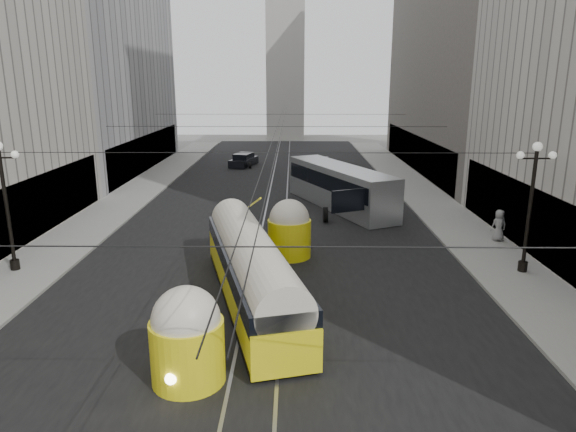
{
  "coord_description": "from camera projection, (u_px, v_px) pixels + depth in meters",
  "views": [
    {
      "loc": [
        1.24,
        -5.92,
        9.28
      ],
      "look_at": [
        1.05,
        14.03,
        3.99
      ],
      "focal_mm": 32.0,
      "sensor_mm": 36.0,
      "label": 1
    }
  ],
  "objects": [
    {
      "name": "sedan_dark_far",
      "position": [
        244.0,
        160.0,
        57.11
      ],
      "size": [
        3.07,
        4.88,
        1.43
      ],
      "color": "black",
      "rests_on": "ground"
    },
    {
      "name": "catenary",
      "position": [
        277.0,
        129.0,
        37.04
      ],
      "size": [
        25.0,
        72.0,
        0.23
      ],
      "color": "black",
      "rests_on": "ground"
    },
    {
      "name": "rail_right",
      "position": [
        286.0,
        205.0,
        39.52
      ],
      "size": [
        0.12,
        85.0,
        0.04
      ],
      "primitive_type": "cube",
      "color": "gray",
      "rests_on": "ground"
    },
    {
      "name": "sidewalk_left",
      "position": [
        135.0,
        194.0,
        43.0
      ],
      "size": [
        4.0,
        72.0,
        0.15
      ],
      "primitive_type": "cube",
      "color": "gray",
      "rests_on": "ground"
    },
    {
      "name": "sedan_white_far",
      "position": [
        319.0,
        167.0,
        52.47
      ],
      "size": [
        2.54,
        5.17,
        1.58
      ],
      "color": "silver",
      "rests_on": "ground"
    },
    {
      "name": "building_right_far",
      "position": [
        485.0,
        6.0,
        50.14
      ],
      "size": [
        12.6,
        32.6,
        32.6
      ],
      "color": "#514C47",
      "rests_on": "ground"
    },
    {
      "name": "rail_left",
      "position": [
        267.0,
        205.0,
        39.53
      ],
      "size": [
        0.12,
        85.0,
        0.04
      ],
      "primitive_type": "cube",
      "color": "gray",
      "rests_on": "ground"
    },
    {
      "name": "lamppost_left_mid",
      "position": [
        6.0,
        199.0,
        24.67
      ],
      "size": [
        1.86,
        0.44,
        6.37
      ],
      "color": "black",
      "rests_on": "sidewalk_left"
    },
    {
      "name": "sidewalk_right",
      "position": [
        422.0,
        194.0,
        42.78
      ],
      "size": [
        4.0,
        72.0,
        0.15
      ],
      "primitive_type": "cube",
      "color": "gray",
      "rests_on": "ground"
    },
    {
      "name": "city_bus",
      "position": [
        340.0,
        185.0,
        38.17
      ],
      "size": [
        7.45,
        12.79,
        3.13
      ],
      "color": "#A9ACAE",
      "rests_on": "ground"
    },
    {
      "name": "building_left_far",
      "position": [
        80.0,
        28.0,
        51.02
      ],
      "size": [
        12.6,
        28.6,
        28.6
      ],
      "color": "#999999",
      "rests_on": "ground"
    },
    {
      "name": "lamppost_right_mid",
      "position": [
        531.0,
        200.0,
        24.43
      ],
      "size": [
        1.86,
        0.44,
        6.37
      ],
      "color": "black",
      "rests_on": "sidewalk_right"
    },
    {
      "name": "distant_tower",
      "position": [
        285.0,
        43.0,
        81.6
      ],
      "size": [
        6.0,
        6.0,
        31.36
      ],
      "color": "#B2AFA8",
      "rests_on": "ground"
    },
    {
      "name": "road",
      "position": [
        277.0,
        205.0,
        39.52
      ],
      "size": [
        20.0,
        85.0,
        0.02
      ],
      "primitive_type": "cube",
      "color": "black",
      "rests_on": "ground"
    },
    {
      "name": "streetcar",
      "position": [
        252.0,
        268.0,
        21.74
      ],
      "size": [
        5.44,
        14.4,
        3.23
      ],
      "color": "#FFEF16",
      "rests_on": "ground"
    },
    {
      "name": "pedestrian_sidewalk_right",
      "position": [
        499.0,
        225.0,
        29.94
      ],
      "size": [
        0.99,
        0.71,
        1.86
      ],
      "primitive_type": "imported",
      "rotation": [
        0.0,
        0.0,
        3.32
      ],
      "color": "gray",
      "rests_on": "sidewalk_right"
    }
  ]
}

